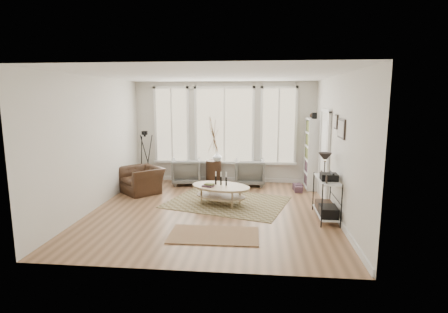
# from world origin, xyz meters

# --- Properties ---
(room) EXTENTS (5.50, 5.54, 2.90)m
(room) POSITION_xyz_m (0.02, 0.03, 1.43)
(room) COLOR #986D4A
(room) RESTS_ON ground
(bay_window) EXTENTS (4.14, 0.12, 2.24)m
(bay_window) POSITION_xyz_m (0.00, 2.71, 1.61)
(bay_window) COLOR tan
(bay_window) RESTS_ON ground
(door) EXTENTS (0.09, 1.06, 2.22)m
(door) POSITION_xyz_m (2.57, 1.15, 1.12)
(door) COLOR silver
(door) RESTS_ON ground
(bookcase) EXTENTS (0.31, 0.85, 2.06)m
(bookcase) POSITION_xyz_m (2.44, 2.23, 0.96)
(bookcase) COLOR white
(bookcase) RESTS_ON ground
(low_shelf) EXTENTS (0.38, 1.08, 1.30)m
(low_shelf) POSITION_xyz_m (2.38, -0.30, 0.51)
(low_shelf) COLOR white
(low_shelf) RESTS_ON ground
(wall_art) EXTENTS (0.04, 0.88, 0.44)m
(wall_art) POSITION_xyz_m (2.58, -0.27, 1.88)
(wall_art) COLOR black
(wall_art) RESTS_ON ground
(rug_main) EXTENTS (3.12, 2.67, 0.01)m
(rug_main) POSITION_xyz_m (0.27, 0.61, 0.01)
(rug_main) COLOR brown
(rug_main) RESTS_ON ground
(rug_runner) EXTENTS (1.61, 0.91, 0.01)m
(rug_runner) POSITION_xyz_m (0.22, -1.42, 0.01)
(rug_runner) COLOR brown
(rug_runner) RESTS_ON ground
(coffee_table) EXTENTS (1.61, 1.29, 0.64)m
(coffee_table) POSITION_xyz_m (0.13, 0.45, 0.35)
(coffee_table) COLOR tan
(coffee_table) RESTS_ON ground
(armchair_left) EXTENTS (0.91, 0.93, 0.74)m
(armchair_left) POSITION_xyz_m (-1.05, 2.30, 0.37)
(armchair_left) COLOR slate
(armchair_left) RESTS_ON ground
(armchair_right) EXTENTS (0.85, 0.87, 0.74)m
(armchair_right) POSITION_xyz_m (0.75, 2.35, 0.37)
(armchair_right) COLOR slate
(armchair_right) RESTS_ON ground
(side_table) EXTENTS (0.45, 0.45, 1.87)m
(side_table) POSITION_xyz_m (-0.28, 2.45, 0.90)
(side_table) COLOR #362114
(side_table) RESTS_ON ground
(vase) EXTENTS (0.31, 0.31, 0.27)m
(vase) POSITION_xyz_m (-0.17, 2.36, 0.80)
(vase) COLOR silver
(vase) RESTS_ON side_table
(accent_chair) EXTENTS (1.35, 1.35, 0.66)m
(accent_chair) POSITION_xyz_m (-2.03, 1.28, 0.33)
(accent_chair) COLOR #362114
(accent_chair) RESTS_ON ground
(tripod_camera) EXTENTS (0.53, 0.53, 1.51)m
(tripod_camera) POSITION_xyz_m (-2.24, 2.31, 0.69)
(tripod_camera) COLOR black
(tripod_camera) RESTS_ON ground
(book_stack_near) EXTENTS (0.26, 0.31, 0.17)m
(book_stack_near) POSITION_xyz_m (2.05, 1.87, 0.09)
(book_stack_near) COLOR maroon
(book_stack_near) RESTS_ON ground
(book_stack_far) EXTENTS (0.19, 0.25, 0.16)m
(book_stack_far) POSITION_xyz_m (2.05, 1.71, 0.08)
(book_stack_far) COLOR maroon
(book_stack_far) RESTS_ON ground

